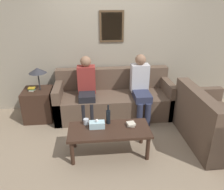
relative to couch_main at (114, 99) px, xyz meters
name	(u,v)px	position (x,y,z in m)	size (l,w,h in m)	color
ground_plane	(117,126)	(0.00, -0.51, -0.32)	(16.00, 16.00, 0.00)	gray
wall_back	(112,46)	(0.00, 0.46, 0.98)	(9.00, 0.08, 2.60)	#9E937F
couch_main	(114,99)	(0.00, 0.00, 0.00)	(2.30, 0.86, 0.90)	brown
couch_side	(211,124)	(1.48, -1.11, 0.00)	(0.86, 1.36, 0.90)	brown
coffee_table	(109,132)	(-0.20, -1.26, 0.06)	(1.22, 0.53, 0.43)	#382319
side_table_with_lamp	(39,103)	(-1.48, -0.06, 0.03)	(0.53, 0.53, 1.05)	#382319
wine_bottle	(108,116)	(-0.20, -1.09, 0.23)	(0.07, 0.07, 0.31)	black
drinking_glass	(86,122)	(-0.54, -1.09, 0.16)	(0.08, 0.08, 0.09)	silver
book_stack	(131,124)	(0.13, -1.21, 0.15)	(0.14, 0.14, 0.06)	beige
tissue_box	(97,125)	(-0.38, -1.20, 0.17)	(0.23, 0.12, 0.15)	silver
person_left	(87,86)	(-0.53, -0.13, 0.36)	(0.34, 0.58, 1.23)	black
person_right	(141,85)	(0.50, -0.18, 0.36)	(0.34, 0.66, 1.25)	#2D334C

